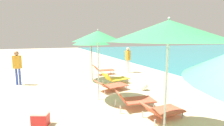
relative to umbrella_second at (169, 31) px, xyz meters
name	(u,v)px	position (x,y,z in m)	size (l,w,h in m)	color
umbrella_second	(169,31)	(0.00, 0.00, 0.00)	(2.53, 2.53, 2.80)	silver
lounger_second_shoreside	(162,110)	(0.66, 0.94, -2.26)	(1.30, 0.74, 0.52)	#D8593F
umbrella_third	(98,36)	(-0.58, 3.10, -0.10)	(1.86, 1.86, 2.67)	silver
lounger_third_shoreside	(112,85)	(0.31, 4.01, -2.26)	(1.55, 0.96, 0.51)	#D8593F
lounger_third_inland	(133,99)	(0.24, 1.87, -2.18)	(1.39, 0.82, 0.67)	#D8593F
umbrella_farthest	(91,40)	(0.03, 6.18, -0.27)	(2.02, 2.02, 2.57)	olive
lounger_farthest_shoreside	(103,70)	(1.09, 7.37, -2.18)	(1.36, 0.58, 0.65)	#D8593F
lounger_farthest_inland	(115,78)	(0.89, 4.97, -2.21)	(1.50, 0.88, 0.64)	yellow
person_walking_near	(128,57)	(2.90, 7.44, -1.46)	(0.24, 0.37, 1.71)	silver
person_walking_mid	(17,64)	(-3.65, 6.65, -1.46)	(0.42, 0.36, 1.71)	#334CB2
beach_ball	(144,86)	(1.70, 3.50, -2.33)	(0.35, 0.35, 0.35)	white
cooler_box	(40,118)	(-2.65, 1.85, -2.32)	(0.51, 0.44, 0.38)	red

